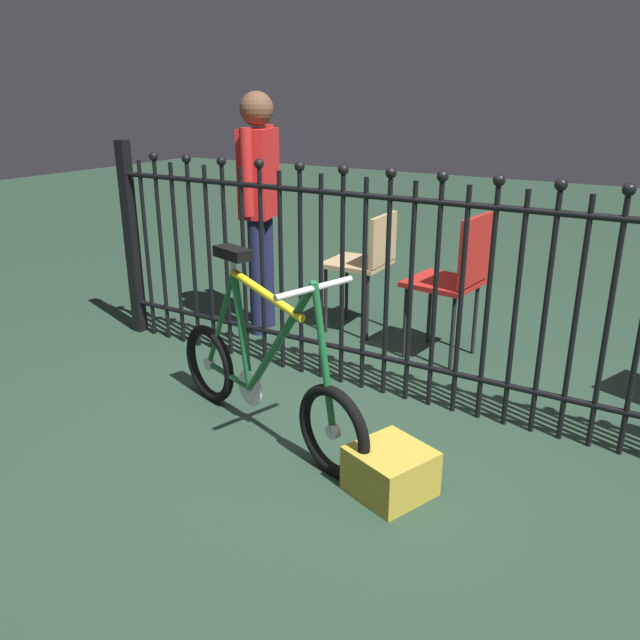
{
  "coord_description": "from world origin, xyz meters",
  "views": [
    {
      "loc": [
        1.27,
        -2.16,
        1.55
      ],
      "look_at": [
        -0.19,
        0.21,
        0.55
      ],
      "focal_mm": 35.97,
      "sensor_mm": 36.0,
      "label": 1
    }
  ],
  "objects_px": {
    "bicycle": "(263,377)",
    "chair_tan": "(367,258)",
    "display_crate": "(390,471)",
    "person_visitor": "(259,195)",
    "chair_red": "(456,273)"
  },
  "relations": [
    {
      "from": "bicycle",
      "to": "chair_tan",
      "type": "xyz_separation_m",
      "value": [
        -0.24,
        1.48,
        0.22
      ]
    },
    {
      "from": "display_crate",
      "to": "person_visitor",
      "type": "bearing_deg",
      "value": 141.07
    },
    {
      "from": "chair_red",
      "to": "chair_tan",
      "type": "height_order",
      "value": "chair_red"
    },
    {
      "from": "chair_red",
      "to": "chair_tan",
      "type": "distance_m",
      "value": 0.68
    },
    {
      "from": "bicycle",
      "to": "chair_tan",
      "type": "distance_m",
      "value": 1.51
    },
    {
      "from": "chair_red",
      "to": "chair_tan",
      "type": "bearing_deg",
      "value": 167.24
    },
    {
      "from": "chair_red",
      "to": "chair_tan",
      "type": "relative_size",
      "value": 1.1
    },
    {
      "from": "bicycle",
      "to": "person_visitor",
      "type": "height_order",
      "value": "person_visitor"
    },
    {
      "from": "chair_red",
      "to": "display_crate",
      "type": "xyz_separation_m",
      "value": [
        0.29,
        -1.45,
        -0.44
      ]
    },
    {
      "from": "chair_tan",
      "to": "display_crate",
      "type": "distance_m",
      "value": 1.91
    },
    {
      "from": "bicycle",
      "to": "display_crate",
      "type": "height_order",
      "value": "bicycle"
    },
    {
      "from": "chair_tan",
      "to": "display_crate",
      "type": "height_order",
      "value": "chair_tan"
    },
    {
      "from": "bicycle",
      "to": "person_visitor",
      "type": "xyz_separation_m",
      "value": [
        -0.85,
        1.15,
        0.63
      ]
    },
    {
      "from": "person_visitor",
      "to": "chair_red",
      "type": "bearing_deg",
      "value": 8.04
    },
    {
      "from": "display_crate",
      "to": "bicycle",
      "type": "bearing_deg",
      "value": 170.27
    }
  ]
}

